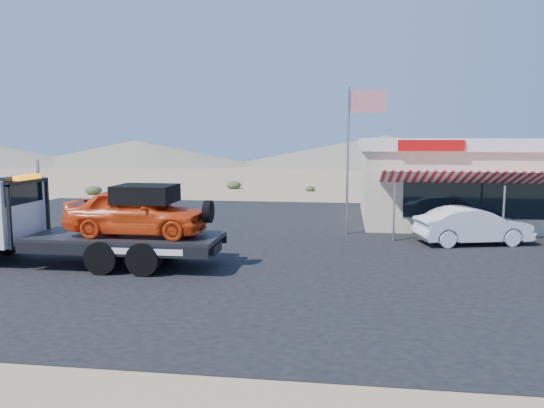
% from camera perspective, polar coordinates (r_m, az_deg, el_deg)
% --- Properties ---
extents(ground, '(120.00, 120.00, 0.00)m').
position_cam_1_polar(ground, '(18.35, -6.90, -5.47)').
color(ground, '#9F855A').
rests_on(ground, ground).
extents(asphalt_lot, '(32.00, 24.00, 0.02)m').
position_cam_1_polar(asphalt_lot, '(20.86, 0.55, -3.84)').
color(asphalt_lot, black).
rests_on(asphalt_lot, ground).
extents(tow_truck, '(8.42, 2.50, 2.82)m').
position_cam_1_polar(tow_truck, '(17.68, -20.17, -1.35)').
color(tow_truck, black).
rests_on(tow_truck, asphalt_lot).
extents(white_sedan, '(4.45, 2.47, 1.39)m').
position_cam_1_polar(white_sedan, '(21.24, 20.80, -2.19)').
color(white_sedan, silver).
rests_on(white_sedan, asphalt_lot).
extents(jerky_store, '(10.40, 9.97, 3.90)m').
position_cam_1_polar(jerky_store, '(26.99, 20.50, 2.49)').
color(jerky_store, '#BEB390').
rests_on(jerky_store, asphalt_lot).
extents(flagpole, '(1.55, 0.10, 6.00)m').
position_cam_1_polar(flagpole, '(21.80, 8.80, 6.49)').
color(flagpole, '#99999E').
rests_on(flagpole, asphalt_lot).
extents(desert_scrub, '(23.13, 33.44, 0.63)m').
position_cam_1_polar(desert_scrub, '(31.36, -24.42, -0.24)').
color(desert_scrub, '#394726').
rests_on(desert_scrub, ground).
extents(distant_hills, '(126.00, 48.00, 4.20)m').
position_cam_1_polar(distant_hills, '(73.88, -3.32, 5.61)').
color(distant_hills, '#726B59').
rests_on(distant_hills, ground).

